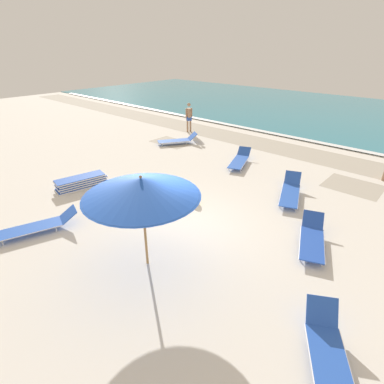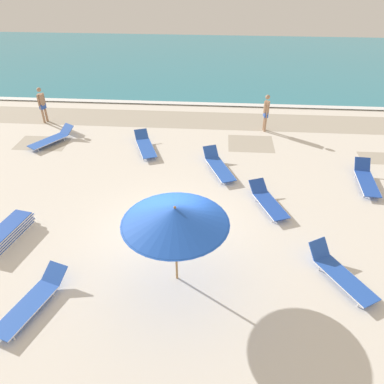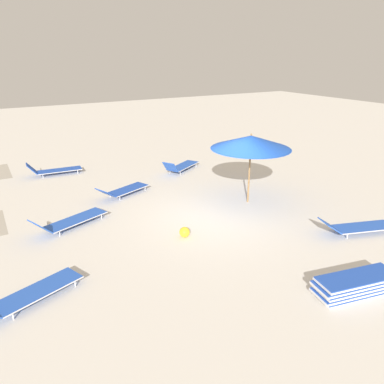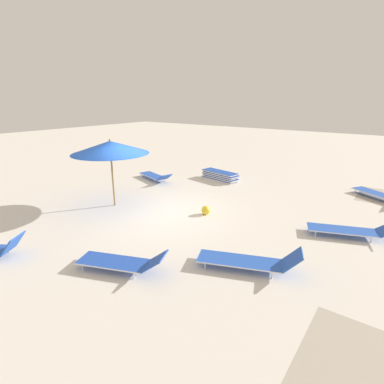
{
  "view_description": "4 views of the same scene",
  "coord_description": "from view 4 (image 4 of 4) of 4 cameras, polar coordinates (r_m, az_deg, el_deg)",
  "views": [
    {
      "loc": [
        5.27,
        -5.2,
        4.95
      ],
      "look_at": [
        -0.31,
        1.01,
        0.82
      ],
      "focal_mm": 28.0,
      "sensor_mm": 36.0,
      "label": 1
    },
    {
      "loc": [
        1.39,
        -8.59,
        7.58
      ],
      "look_at": [
        0.63,
        1.61,
        0.73
      ],
      "focal_mm": 35.0,
      "sensor_mm": 36.0,
      "label": 2
    },
    {
      "loc": [
        -9.04,
        6.17,
        4.88
      ],
      "look_at": [
        0.53,
        0.68,
        0.75
      ],
      "focal_mm": 35.0,
      "sensor_mm": 36.0,
      "label": 3
    },
    {
      "loc": [
        7.08,
        6.8,
        3.72
      ],
      "look_at": [
        -0.25,
        1.46,
        0.88
      ],
      "focal_mm": 28.0,
      "sensor_mm": 36.0,
      "label": 4
    }
  ],
  "objects": [
    {
      "name": "beach_ball",
      "position": [
        10.04,
        2.65,
        -3.47
      ],
      "size": [
        0.3,
        0.3,
        0.3
      ],
      "color": "yellow",
      "rests_on": "ground_plane"
    },
    {
      "name": "ground_plane",
      "position": [
        10.53,
        -7.19,
        -3.92
      ],
      "size": [
        60.0,
        60.0,
        0.16
      ],
      "color": "silver"
    },
    {
      "name": "sun_lounger_near_water_right",
      "position": [
        7.07,
        10.85,
        -12.7
      ],
      "size": [
        1.41,
        2.36,
        0.58
      ],
      "rotation": [
        0.0,
        0.0,
        0.38
      ],
      "color": "blue",
      "rests_on": "ground_plane"
    },
    {
      "name": "beach_umbrella",
      "position": [
        10.76,
        -15.31,
        8.18
      ],
      "size": [
        2.66,
        2.66,
        2.4
      ],
      "color": "#9E7547",
      "rests_on": "ground_plane"
    },
    {
      "name": "sun_lounger_mid_beach_pair_a",
      "position": [
        9.55,
        28.0,
        -6.38
      ],
      "size": [
        1.37,
        2.33,
        0.49
      ],
      "rotation": [
        0.0,
        0.0,
        0.37
      ],
      "color": "blue",
      "rests_on": "ground_plane"
    },
    {
      "name": "sun_lounger_near_water_left",
      "position": [
        7.09,
        -13.17,
        -12.79
      ],
      "size": [
        1.32,
        2.13,
        0.51
      ],
      "rotation": [
        0.0,
        0.0,
        0.38
      ],
      "color": "blue",
      "rests_on": "ground_plane"
    },
    {
      "name": "sun_lounger_mid_beach_pair_b",
      "position": [
        13.61,
        32.29,
        -0.3
      ],
      "size": [
        1.67,
        2.14,
        0.55
      ],
      "rotation": [
        0.0,
        0.0,
        -0.57
      ],
      "color": "blue",
      "rests_on": "ground_plane"
    },
    {
      "name": "sun_lounger_under_umbrella",
      "position": [
        14.32,
        -7.04,
        3.06
      ],
      "size": [
        1.26,
        2.3,
        0.49
      ],
      "rotation": [
        0.0,
        0.0,
        -0.31
      ],
      "color": "blue",
      "rests_on": "ground_plane"
    },
    {
      "name": "lounger_stack",
      "position": [
        14.33,
        5.37,
        3.13
      ],
      "size": [
        0.97,
        2.0,
        0.41
      ],
      "rotation": [
        0.0,
        0.0,
        -0.19
      ],
      "color": "blue",
      "rests_on": "ground_plane"
    }
  ]
}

